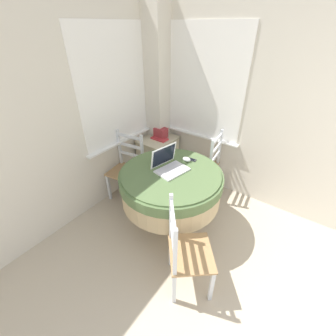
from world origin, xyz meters
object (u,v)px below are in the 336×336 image
cell_phone (192,160)px  dining_chair_near_right_window (206,166)px  dining_chair_camera_near (186,252)px  storage_box (161,133)px  book_on_cabinet (160,139)px  laptop (169,165)px  corner_cabinet (158,157)px  round_dining_table (171,184)px  computer_mouse (187,159)px  dining_chair_near_back_window (127,169)px

cell_phone → dining_chair_near_right_window: size_ratio=0.11×
cell_phone → dining_chair_camera_near: bearing=-151.0°
storage_box → book_on_cabinet: 0.10m
dining_chair_camera_near → storage_box: bearing=43.9°
laptop → dining_chair_camera_near: (-0.60, -0.62, -0.38)m
laptop → corner_cabinet: bearing=45.2°
round_dining_table → dining_chair_camera_near: dining_chair_camera_near is taller
round_dining_table → computer_mouse: (0.30, -0.02, 0.19)m
storage_box → cell_phone: bearing=-119.4°
round_dining_table → storage_box: 1.15m
dining_chair_near_back_window → dining_chair_near_right_window: size_ratio=1.00×
round_dining_table → dining_chair_near_back_window: bearing=83.4°
laptop → dining_chair_near_back_window: laptop is taller
round_dining_table → dining_chair_near_right_window: 0.83m
corner_cabinet → storage_box: (0.07, -0.01, 0.41)m
laptop → cell_phone: (0.33, -0.10, -0.05)m
laptop → dining_chair_near_right_window: laptop is taller
cell_phone → book_on_cabinet: bearing=63.7°
corner_cabinet → dining_chair_near_right_window: bearing=-86.4°
dining_chair_camera_near → computer_mouse: bearing=32.5°
round_dining_table → dining_chair_camera_near: bearing=-135.0°
computer_mouse → storage_box: size_ratio=0.57×
laptop → corner_cabinet: size_ratio=0.60×
computer_mouse → dining_chair_near_back_window: (-0.21, 0.83, -0.35)m
round_dining_table → computer_mouse: 0.36m
laptop → corner_cabinet: (0.73, 0.73, -0.49)m
corner_cabinet → storage_box: storage_box is taller
dining_chair_near_back_window → storage_box: (0.74, -0.03, 0.29)m
cell_phone → round_dining_table: bearing=171.7°
computer_mouse → dining_chair_near_right_window: 0.62m
cell_phone → book_on_cabinet: size_ratio=0.44×
laptop → corner_cabinet: laptop is taller
round_dining_table → cell_phone: 0.40m
laptop → dining_chair_camera_near: size_ratio=0.42×
dining_chair_near_back_window → corner_cabinet: bearing=-2.5°
round_dining_table → book_on_cabinet: 1.07m
round_dining_table → dining_chair_camera_near: 0.82m
dining_chair_near_back_window → dining_chair_near_right_window: same height
dining_chair_camera_near → round_dining_table: bearing=45.0°
dining_chair_camera_near → dining_chair_near_back_window: bearing=64.4°
dining_chair_near_back_window → dining_chair_near_right_window: bearing=-49.5°
dining_chair_camera_near → corner_cabinet: dining_chair_camera_near is taller
computer_mouse → book_on_cabinet: computer_mouse is taller
laptop → cell_phone: bearing=-17.6°
dining_chair_near_right_window → storage_box: dining_chair_near_right_window is taller
round_dining_table → dining_chair_camera_near: size_ratio=1.22×
dining_chair_near_right_window → storage_box: bearing=88.9°
laptop → dining_chair_near_right_window: 0.87m
dining_chair_camera_near → book_on_cabinet: size_ratio=3.81×
dining_chair_near_right_window → corner_cabinet: bearing=93.6°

